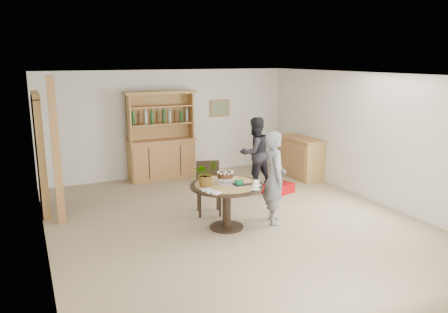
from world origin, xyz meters
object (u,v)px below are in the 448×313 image
(dining_table, at_px, (227,193))
(sideboard, at_px, (301,157))
(dining_chair, at_px, (208,184))
(hutch, at_px, (161,150))
(red_suitcase, at_px, (278,188))
(teen_boy, at_px, (275,178))
(adult_person, at_px, (255,153))

(dining_table, bearing_deg, sideboard, 36.23)
(sideboard, distance_m, dining_chair, 3.24)
(hutch, bearing_deg, dining_chair, -87.92)
(red_suitcase, bearing_deg, dining_table, -159.40)
(hutch, relative_size, sideboard, 1.62)
(sideboard, bearing_deg, hutch, 157.79)
(dining_chair, height_order, red_suitcase, dining_chair)
(teen_boy, distance_m, adult_person, 2.11)
(hutch, xyz_separation_m, dining_chair, (0.09, -2.59, -0.15))
(teen_boy, bearing_deg, adult_person, 0.91)
(teen_boy, height_order, adult_person, teen_boy)
(red_suitcase, bearing_deg, sideboard, 22.89)
(dining_chair, relative_size, adult_person, 0.61)
(dining_chair, xyz_separation_m, red_suitcase, (1.77, 0.45, -0.43))
(teen_boy, bearing_deg, sideboard, -22.24)
(dining_chair, distance_m, red_suitcase, 1.88)
(hutch, height_order, red_suitcase, hutch)
(dining_table, relative_size, dining_chair, 1.27)
(hutch, height_order, adult_person, hutch)
(sideboard, relative_size, red_suitcase, 1.85)
(sideboard, bearing_deg, dining_table, -143.77)
(dining_table, bearing_deg, adult_person, 50.32)
(sideboard, height_order, adult_person, adult_person)
(sideboard, bearing_deg, dining_chair, -155.39)
(dining_chair, bearing_deg, sideboard, 41.38)
(adult_person, distance_m, red_suitcase, 0.94)
(sideboard, distance_m, dining_table, 3.68)
(sideboard, relative_size, adult_person, 0.82)
(sideboard, xyz_separation_m, adult_person, (-1.40, -0.29, 0.30))
(hutch, relative_size, red_suitcase, 2.99)
(dining_table, xyz_separation_m, red_suitcase, (1.80, 1.27, -0.50))
(dining_table, bearing_deg, hutch, 91.19)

